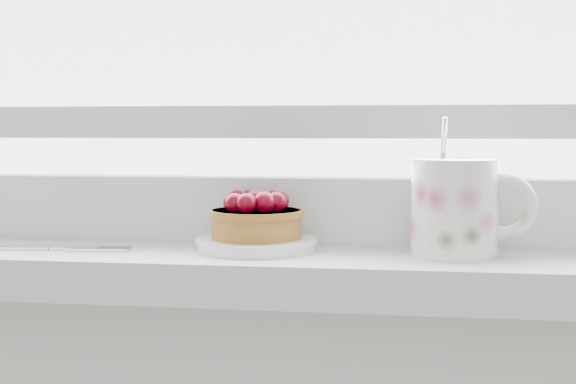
% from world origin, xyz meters
% --- Properties ---
extents(saucer, '(0.12, 0.12, 0.01)m').
position_xyz_m(saucer, '(-0.03, 1.89, 0.95)').
color(saucer, white).
rests_on(saucer, windowsill).
extents(raspberry_tart, '(0.09, 0.09, 0.05)m').
position_xyz_m(raspberry_tart, '(-0.03, 1.89, 0.97)').
color(raspberry_tart, brown).
rests_on(raspberry_tart, saucer).
extents(floral_mug, '(0.12, 0.09, 0.13)m').
position_xyz_m(floral_mug, '(0.17, 1.89, 0.99)').
color(floral_mug, silver).
rests_on(floral_mug, windowsill).
extents(fork, '(0.19, 0.04, 0.00)m').
position_xyz_m(fork, '(-0.25, 1.86, 0.94)').
color(fork, silver).
rests_on(fork, windowsill).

